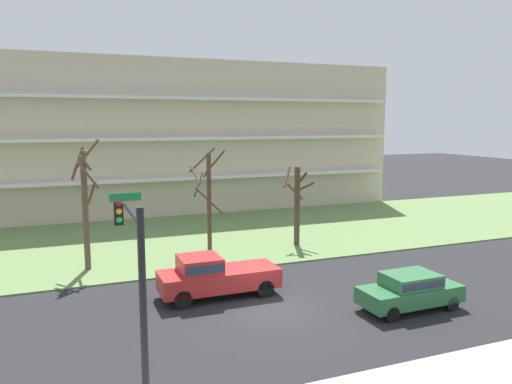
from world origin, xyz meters
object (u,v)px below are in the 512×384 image
object	(u,v)px
tree_center	(208,198)
pickup_red_near_left	(214,275)
tree_left	(85,203)
traffic_signal_mast	(132,263)
sedan_green_center_left	(410,290)
tree_right	(297,202)

from	to	relation	value
tree_center	pickup_red_near_left	xyz separation A→B (m)	(-1.59, -6.33, -2.49)
tree_center	pickup_red_near_left	world-z (taller)	tree_center
tree_left	traffic_signal_mast	xyz separation A→B (m)	(0.55, -13.70, 0.39)
tree_left	tree_center	size ratio (longest dim) A/B	1.09
tree_left	traffic_signal_mast	bearing A→B (deg)	-87.70
pickup_red_near_left	traffic_signal_mast	xyz separation A→B (m)	(-4.51, -7.32, 3.03)
tree_center	traffic_signal_mast	bearing A→B (deg)	-114.09
tree_center	sedan_green_center_left	xyz separation A→B (m)	(5.66, -10.83, -2.64)
tree_left	sedan_green_center_left	bearing A→B (deg)	-41.47
tree_left	sedan_green_center_left	distance (m)	16.67
pickup_red_near_left	sedan_green_center_left	size ratio (longest dim) A/B	1.22
traffic_signal_mast	tree_right	bearing A→B (deg)	49.80
tree_center	sedan_green_center_left	bearing A→B (deg)	-62.39
tree_right	traffic_signal_mast	world-z (taller)	traffic_signal_mast
tree_center	tree_left	bearing A→B (deg)	179.51
tree_right	pickup_red_near_left	distance (m)	10.53
tree_center	sedan_green_center_left	size ratio (longest dim) A/B	1.44
sedan_green_center_left	traffic_signal_mast	distance (m)	12.51
tree_right	sedan_green_center_left	distance (m)	11.71
tree_left	tree_right	xyz separation A→B (m)	(12.69, 0.66, -0.84)
tree_left	traffic_signal_mast	size ratio (longest dim) A/B	1.18
tree_left	traffic_signal_mast	distance (m)	13.72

